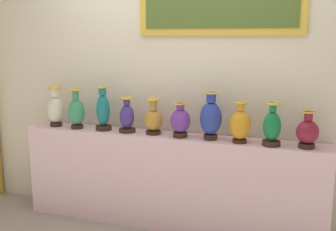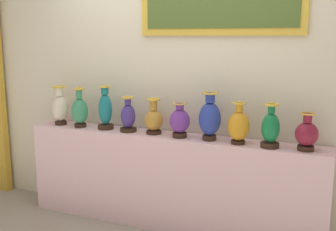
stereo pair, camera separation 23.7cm
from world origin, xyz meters
name	(u,v)px [view 2 (the right image)]	position (x,y,z in m)	size (l,w,h in m)	color
ground_plane	(168,226)	(0.00, 0.00, 0.00)	(11.28, 11.28, 0.00)	gray
display_shelf	(168,181)	(0.00, 0.00, 0.44)	(2.83, 0.32, 0.89)	beige
back_wall	(178,76)	(0.01, 0.22, 1.41)	(5.28, 0.14, 2.79)	beige
vase_ivory	(60,107)	(-1.18, -0.02, 1.07)	(0.16, 0.16, 0.40)	#382319
vase_jade	(80,110)	(-0.93, -0.04, 1.06)	(0.16, 0.16, 0.39)	#382319
vase_teal	(105,110)	(-0.65, -0.01, 1.07)	(0.15, 0.15, 0.42)	#382319
vase_indigo	(128,117)	(-0.40, -0.02, 1.03)	(0.16, 0.16, 0.33)	#382319
vase_ochre	(154,119)	(-0.14, -0.01, 1.02)	(0.17, 0.17, 0.33)	#382319
vase_violet	(180,121)	(0.13, -0.04, 1.04)	(0.18, 0.18, 0.31)	#382319
vase_cobalt	(210,118)	(0.40, -0.03, 1.08)	(0.19, 0.19, 0.42)	#382319
vase_amber	(239,126)	(0.66, -0.05, 1.04)	(0.18, 0.18, 0.35)	#382319
vase_emerald	(271,128)	(0.92, -0.06, 1.05)	(0.15, 0.15, 0.36)	#382319
vase_burgundy	(307,134)	(1.20, -0.04, 1.02)	(0.18, 0.18, 0.30)	#382319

